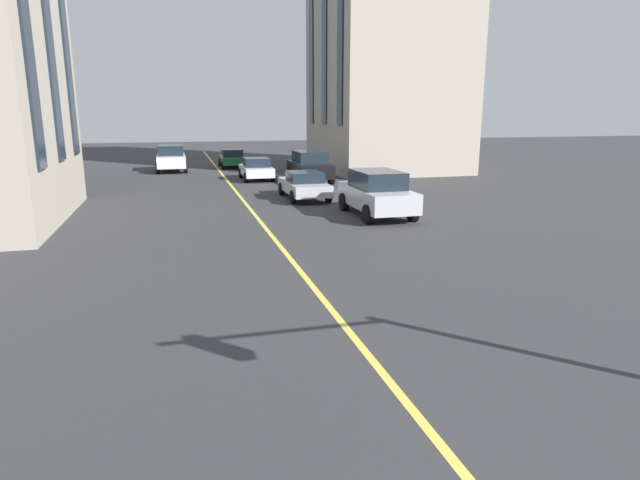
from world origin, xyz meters
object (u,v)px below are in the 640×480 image
(car_black_oncoming, at_px, (310,166))
(car_silver_mid, at_px, (377,193))
(car_silver_parked_b, at_px, (304,185))
(car_green_trailing, at_px, (232,158))
(car_white_near, at_px, (256,169))
(car_white_far, at_px, (171,158))

(car_black_oncoming, xyz_separation_m, car_silver_mid, (-11.58, 0.00, 0.00))
(car_black_oncoming, distance_m, car_silver_mid, 11.58)
(car_silver_mid, xyz_separation_m, car_silver_parked_b, (5.16, 1.88, -0.27))
(car_black_oncoming, relative_size, car_green_trailing, 1.21)
(car_green_trailing, bearing_deg, car_silver_parked_b, -173.77)
(car_green_trailing, bearing_deg, car_white_near, -175.59)
(car_black_oncoming, xyz_separation_m, car_silver_parked_b, (-6.42, 1.88, -0.27))
(car_silver_parked_b, bearing_deg, car_green_trailing, 6.23)
(car_white_far, bearing_deg, car_silver_parked_b, -156.83)
(car_white_far, distance_m, car_white_near, 8.48)
(car_white_far, bearing_deg, car_white_near, -141.97)
(car_black_oncoming, relative_size, car_white_near, 1.21)
(car_silver_mid, bearing_deg, car_white_near, 12.80)
(car_black_oncoming, bearing_deg, car_silver_mid, 180.00)
(car_white_far, distance_m, car_silver_mid, 21.72)
(car_silver_mid, bearing_deg, car_black_oncoming, 0.00)
(car_green_trailing, height_order, car_silver_mid, car_silver_mid)
(car_white_near, xyz_separation_m, car_silver_parked_b, (-8.25, -1.17, 0.00))
(car_black_oncoming, xyz_separation_m, car_white_near, (1.83, 3.05, -0.27))
(car_white_near, distance_m, car_green_trailing, 8.40)
(car_white_far, relative_size, car_silver_parked_b, 1.07)
(car_silver_parked_b, bearing_deg, car_white_near, 8.07)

